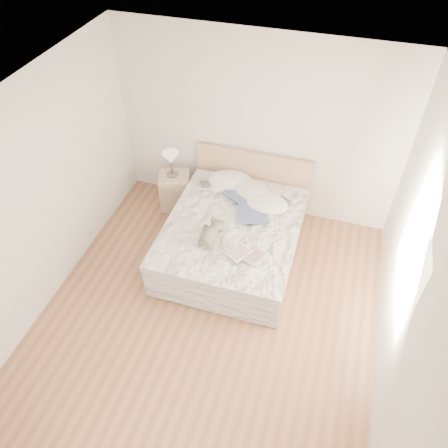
{
  "coord_description": "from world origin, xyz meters",
  "views": [
    {
      "loc": [
        1.1,
        -2.86,
        4.55
      ],
      "look_at": [
        -0.1,
        1.05,
        0.62
      ],
      "focal_mm": 35.0,
      "sensor_mm": 36.0,
      "label": 1
    }
  ],
  "objects_px": {
    "nightstand": "(175,190)",
    "childrens_book": "(247,255)",
    "bed": "(234,235)",
    "photo_book": "(211,186)",
    "table_lamp": "(171,159)",
    "teddy_bear": "(210,239)"
  },
  "relations": [
    {
      "from": "bed",
      "to": "nightstand",
      "type": "relative_size",
      "value": 3.83
    },
    {
      "from": "bed",
      "to": "teddy_bear",
      "type": "height_order",
      "value": "bed"
    },
    {
      "from": "bed",
      "to": "photo_book",
      "type": "relative_size",
      "value": 6.37
    },
    {
      "from": "bed",
      "to": "nightstand",
      "type": "distance_m",
      "value": 1.33
    },
    {
      "from": "nightstand",
      "to": "childrens_book",
      "type": "relative_size",
      "value": 1.39
    },
    {
      "from": "bed",
      "to": "table_lamp",
      "type": "bearing_deg",
      "value": 148.74
    },
    {
      "from": "table_lamp",
      "to": "childrens_book",
      "type": "xyz_separation_m",
      "value": [
        1.5,
        -1.3,
        -0.21
      ]
    },
    {
      "from": "nightstand",
      "to": "photo_book",
      "type": "distance_m",
      "value": 0.74
    },
    {
      "from": "nightstand",
      "to": "table_lamp",
      "type": "height_order",
      "value": "table_lamp"
    },
    {
      "from": "nightstand",
      "to": "photo_book",
      "type": "height_order",
      "value": "photo_book"
    },
    {
      "from": "bed",
      "to": "teddy_bear",
      "type": "relative_size",
      "value": 5.59
    },
    {
      "from": "childrens_book",
      "to": "table_lamp",
      "type": "bearing_deg",
      "value": 167.8
    },
    {
      "from": "table_lamp",
      "to": "childrens_book",
      "type": "relative_size",
      "value": 0.97
    },
    {
      "from": "childrens_book",
      "to": "photo_book",
      "type": "bearing_deg",
      "value": 155.34
    },
    {
      "from": "photo_book",
      "to": "teddy_bear",
      "type": "distance_m",
      "value": 1.07
    },
    {
      "from": "bed",
      "to": "photo_book",
      "type": "xyz_separation_m",
      "value": [
        -0.51,
        0.54,
        0.32
      ]
    },
    {
      "from": "table_lamp",
      "to": "childrens_book",
      "type": "height_order",
      "value": "table_lamp"
    },
    {
      "from": "photo_book",
      "to": "nightstand",
      "type": "bearing_deg",
      "value": 127.59
    },
    {
      "from": "nightstand",
      "to": "teddy_bear",
      "type": "height_order",
      "value": "teddy_bear"
    },
    {
      "from": "photo_book",
      "to": "table_lamp",
      "type": "bearing_deg",
      "value": 126.78
    },
    {
      "from": "bed",
      "to": "childrens_book",
      "type": "relative_size",
      "value": 5.31
    },
    {
      "from": "photo_book",
      "to": "childrens_book",
      "type": "bearing_deg",
      "value": -91.94
    }
  ]
}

